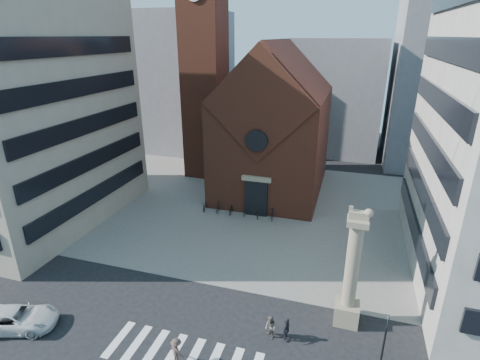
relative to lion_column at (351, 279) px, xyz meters
name	(u,v)px	position (x,y,z in m)	size (l,w,h in m)	color
ground	(194,320)	(-10.01, -3.00, -3.46)	(120.00, 120.00, 0.00)	black
piazza	(261,207)	(-10.01, 16.00, -3.43)	(46.00, 30.00, 0.05)	gray
zebra_crossing	(183,355)	(-9.46, -6.00, -3.45)	(10.20, 3.20, 0.01)	white
church	(274,127)	(-10.01, 22.04, 4.53)	(12.00, 16.65, 18.00)	brown
campanile	(204,57)	(-20.01, 25.00, 12.28)	(5.50, 5.50, 31.20)	brown
building_left	(3,94)	(-34.01, 7.00, 9.54)	(18.00, 20.00, 26.00)	tan
bg_block_left	(177,82)	(-30.01, 37.00, 7.54)	(16.00, 14.00, 22.00)	gray
bg_block_mid	(336,97)	(-4.01, 42.00, 5.54)	(14.00, 12.00, 18.00)	gray
bg_block_right	(452,83)	(11.99, 39.00, 8.54)	(16.00, 14.00, 24.00)	gray
lion_column	(351,279)	(0.00, 0.00, 0.00)	(1.63, 1.60, 8.68)	gray
traffic_light	(384,345)	(1.99, -4.00, -1.17)	(0.13, 0.16, 4.30)	black
white_car	(17,319)	(-21.08, -7.04, -2.72)	(2.44, 5.28, 1.47)	silver
pedestrian_1	(270,327)	(-4.65, -2.98, -2.63)	(0.80, 0.62, 1.64)	#665B52
pedestrian_2	(286,330)	(-3.63, -2.91, -2.61)	(0.99, 0.41, 1.69)	#27272E
pedestrian_3	(177,351)	(-9.57, -6.51, -2.60)	(1.11, 0.64, 1.71)	#4B3832
scooter_0	(205,206)	(-15.81, 13.49, -2.91)	(0.66, 1.89, 0.99)	black
scooter_1	(218,207)	(-14.27, 13.49, -2.85)	(0.52, 1.84, 1.10)	black
scooter_2	(231,209)	(-12.74, 13.49, -2.91)	(0.66, 1.89, 0.99)	black
scooter_3	(245,210)	(-11.20, 13.49, -2.85)	(0.52, 1.84, 1.10)	black
scooter_4	(258,213)	(-9.67, 13.49, -2.91)	(0.66, 1.89, 0.99)	black
scooter_5	(272,214)	(-8.13, 13.49, -2.85)	(0.52, 1.84, 1.10)	black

